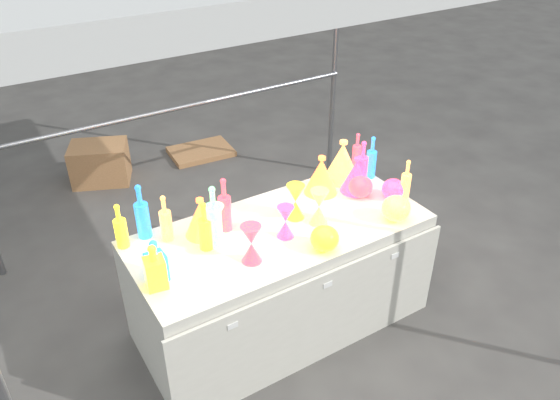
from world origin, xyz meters
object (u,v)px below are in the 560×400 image
display_table (281,278)px  cardboard_box_closed (100,163)px  hourglass_0 (251,244)px  lampshade_0 (201,217)px  bottle_0 (120,226)px  decanter_0 (154,266)px  globe_0 (325,240)px

display_table → cardboard_box_closed: (-0.46, 2.49, -0.19)m
display_table → hourglass_0: (-0.29, -0.17, 0.49)m
display_table → lampshade_0: (-0.42, 0.20, 0.50)m
cardboard_box_closed → bottle_0: (-0.39, -2.16, 0.70)m
cardboard_box_closed → decanter_0: (-0.35, -2.59, 0.69)m
cardboard_box_closed → decanter_0: size_ratio=1.98×
display_table → cardboard_box_closed: 2.54m
decanter_0 → hourglass_0: (0.52, -0.08, -0.02)m
decanter_0 → cardboard_box_closed: bearing=91.3°
cardboard_box_closed → globe_0: 2.92m
lampshade_0 → hourglass_0: bearing=-68.8°
hourglass_0 → lampshade_0: bearing=108.1°
bottle_0 → globe_0: bottle_0 is taller
hourglass_0 → globe_0: hourglass_0 is taller
bottle_0 → globe_0: bearing=-33.3°
cardboard_box_closed → bottle_0: 2.31m
cardboard_box_closed → decanter_0: bearing=-74.4°
display_table → decanter_0: size_ratio=7.09×
display_table → bottle_0: (-0.85, 0.33, 0.52)m
globe_0 → hourglass_0: bearing=162.7°
decanter_0 → lampshade_0: size_ratio=1.07×
hourglass_0 → lampshade_0: lampshade_0 is taller
bottle_0 → hourglass_0: bottle_0 is taller
lampshade_0 → display_table: bearing=-22.9°
display_table → hourglass_0: size_ratio=8.02×
display_table → bottle_0: 1.05m
cardboard_box_closed → hourglass_0: size_ratio=2.24×
bottle_0 → lampshade_0: (0.43, -0.13, -0.02)m
bottle_0 → hourglass_0: bearing=-42.2°
bottle_0 → globe_0: size_ratio=1.70×
hourglass_0 → bottle_0: bearing=137.8°
globe_0 → lampshade_0: 0.72m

